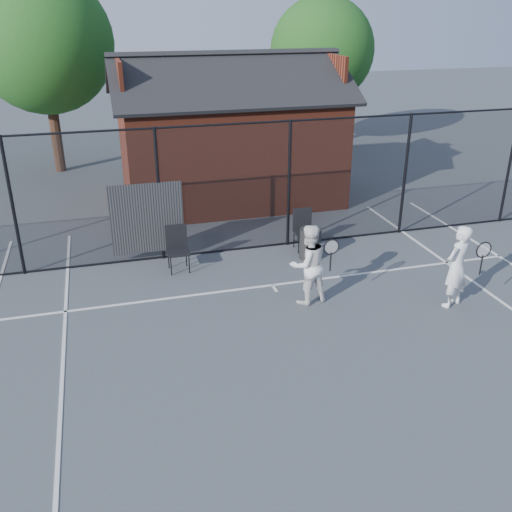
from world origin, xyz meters
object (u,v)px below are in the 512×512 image
object	(u,v)px
player_back	(308,264)
chair_left	(178,250)
clubhouse	(229,144)
player_front	(457,267)
chair_right	(304,231)
waste_bin	(310,244)

from	to	relation	value
player_back	chair_left	bearing A→B (deg)	136.52
clubhouse	player_front	distance (m)	8.20
player_back	chair_left	distance (m)	3.04
clubhouse	chair_right	world-z (taller)	clubhouse
chair_left	waste_bin	bearing A→B (deg)	-2.61
clubhouse	player_front	xyz separation A→B (m)	(2.58, -7.74, -0.78)
player_back	waste_bin	world-z (taller)	player_back
clubhouse	chair_right	bearing A→B (deg)	-80.06
player_back	clubhouse	bearing A→B (deg)	89.51
chair_right	waste_bin	distance (m)	0.52
clubhouse	waste_bin	world-z (taller)	clubhouse
clubhouse	chair_left	size ratio (longest dim) A/B	6.65
clubhouse	player_back	distance (m)	6.89
player_front	player_back	world-z (taller)	player_front
waste_bin	player_back	bearing A→B (deg)	-112.15
clubhouse	chair_left	world-z (taller)	clubhouse
waste_bin	chair_right	bearing A→B (deg)	85.73
clubhouse	chair_right	distance (m)	4.61
clubhouse	player_back	world-z (taller)	clubhouse
player_front	player_back	size ratio (longest dim) A/B	1.03
clubhouse	chair_left	bearing A→B (deg)	-115.31
clubhouse	chair_left	xyz separation A→B (m)	(-2.25, -4.77, -1.12)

